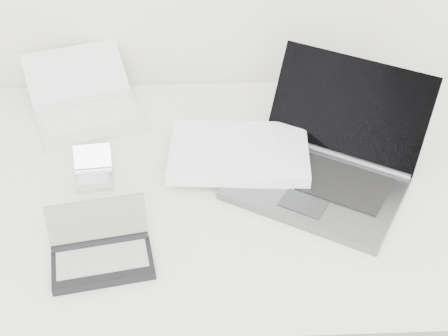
{
  "coord_description": "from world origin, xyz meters",
  "views": [
    {
      "loc": [
        -0.07,
        0.49,
        1.61
      ],
      "look_at": [
        -0.03,
        1.51,
        0.79
      ],
      "focal_mm": 50.0,
      "sensor_mm": 36.0,
      "label": 1
    }
  ],
  "objects_px": {
    "laptop_large": "(285,159)",
    "palmtop_charcoal": "(101,253)",
    "desk": "(237,193)",
    "netbook_open_white": "(87,107)"
  },
  "relations": [
    {
      "from": "desk",
      "to": "laptop_large",
      "type": "relative_size",
      "value": 2.74
    },
    {
      "from": "netbook_open_white",
      "to": "palmtop_charcoal",
      "type": "height_order",
      "value": "netbook_open_white"
    },
    {
      "from": "laptop_large",
      "to": "palmtop_charcoal",
      "type": "height_order",
      "value": "laptop_large"
    },
    {
      "from": "desk",
      "to": "palmtop_charcoal",
      "type": "height_order",
      "value": "palmtop_charcoal"
    },
    {
      "from": "laptop_large",
      "to": "netbook_open_white",
      "type": "relative_size",
      "value": 1.59
    },
    {
      "from": "netbook_open_white",
      "to": "palmtop_charcoal",
      "type": "distance_m",
      "value": 0.5
    },
    {
      "from": "desk",
      "to": "palmtop_charcoal",
      "type": "bearing_deg",
      "value": -138.64
    },
    {
      "from": "laptop_large",
      "to": "palmtop_charcoal",
      "type": "relative_size",
      "value": 2.81
    },
    {
      "from": "laptop_large",
      "to": "palmtop_charcoal",
      "type": "xyz_separation_m",
      "value": [
        -0.38,
        -0.25,
        -0.02
      ]
    },
    {
      "from": "palmtop_charcoal",
      "to": "netbook_open_white",
      "type": "bearing_deg",
      "value": 90.12
    }
  ]
}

